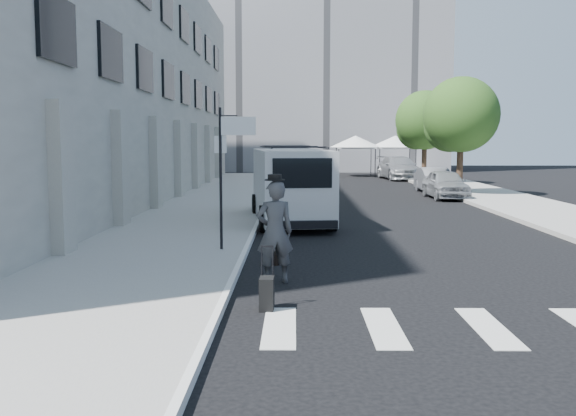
{
  "coord_description": "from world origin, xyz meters",
  "views": [
    {
      "loc": [
        -0.77,
        -12.59,
        2.86
      ],
      "look_at": [
        -0.92,
        2.07,
        1.3
      ],
      "focal_mm": 40.0,
      "sensor_mm": 36.0,
      "label": 1
    }
  ],
  "objects_px": {
    "businessman": "(275,232)",
    "parked_car_b": "(434,180)",
    "suitcase": "(267,293)",
    "cargo_van": "(290,185)",
    "parked_car_a": "(446,184)",
    "parked_car_c": "(399,168)",
    "briefcase": "(273,257)"
  },
  "relations": [
    {
      "from": "briefcase",
      "to": "cargo_van",
      "type": "xyz_separation_m",
      "value": [
        0.34,
        7.53,
        1.13
      ]
    },
    {
      "from": "parked_car_a",
      "to": "parked_car_c",
      "type": "bearing_deg",
      "value": 88.37
    },
    {
      "from": "businessman",
      "to": "suitcase",
      "type": "distance_m",
      "value": 2.2
    },
    {
      "from": "businessman",
      "to": "cargo_van",
      "type": "distance_m",
      "value": 9.46
    },
    {
      "from": "parked_car_b",
      "to": "parked_car_c",
      "type": "bearing_deg",
      "value": 88.76
    },
    {
      "from": "businessman",
      "to": "briefcase",
      "type": "bearing_deg",
      "value": -100.49
    },
    {
      "from": "suitcase",
      "to": "parked_car_b",
      "type": "relative_size",
      "value": 0.26
    },
    {
      "from": "cargo_van",
      "to": "parked_car_a",
      "type": "xyz_separation_m",
      "value": [
        7.54,
        9.23,
        -0.59
      ]
    },
    {
      "from": "parked_car_a",
      "to": "parked_car_b",
      "type": "distance_m",
      "value": 3.37
    },
    {
      "from": "briefcase",
      "to": "businessman",
      "type": "bearing_deg",
      "value": -113.15
    },
    {
      "from": "briefcase",
      "to": "suitcase",
      "type": "xyz_separation_m",
      "value": [
        0.03,
        -4.0,
        0.12
      ]
    },
    {
      "from": "suitcase",
      "to": "parked_car_b",
      "type": "distance_m",
      "value": 25.43
    },
    {
      "from": "parked_car_b",
      "to": "parked_car_c",
      "type": "height_order",
      "value": "parked_car_c"
    },
    {
      "from": "parked_car_a",
      "to": "parked_car_b",
      "type": "xyz_separation_m",
      "value": [
        0.19,
        3.36,
        -0.03
      ]
    },
    {
      "from": "parked_car_b",
      "to": "briefcase",
      "type": "bearing_deg",
      "value": -113.1
    },
    {
      "from": "cargo_van",
      "to": "parked_car_c",
      "type": "distance_m",
      "value": 25.75
    },
    {
      "from": "businessman",
      "to": "parked_car_a",
      "type": "height_order",
      "value": "businessman"
    },
    {
      "from": "parked_car_c",
      "to": "briefcase",
      "type": "bearing_deg",
      "value": -110.02
    },
    {
      "from": "suitcase",
      "to": "parked_car_c",
      "type": "distance_m",
      "value": 36.97
    },
    {
      "from": "suitcase",
      "to": "cargo_van",
      "type": "distance_m",
      "value": 11.58
    },
    {
      "from": "cargo_van",
      "to": "parked_car_c",
      "type": "xyz_separation_m",
      "value": [
        7.73,
        24.56,
        -0.47
      ]
    },
    {
      "from": "businessman",
      "to": "suitcase",
      "type": "bearing_deg",
      "value": 74.33
    },
    {
      "from": "businessman",
      "to": "parked_car_c",
      "type": "xyz_separation_m",
      "value": [
        7.97,
        34.01,
        -0.2
      ]
    },
    {
      "from": "suitcase",
      "to": "parked_car_b",
      "type": "height_order",
      "value": "parked_car_b"
    },
    {
      "from": "businessman",
      "to": "parked_car_b",
      "type": "xyz_separation_m",
      "value": [
        7.97,
        22.05,
        -0.35
      ]
    },
    {
      "from": "suitcase",
      "to": "parked_car_c",
      "type": "relative_size",
      "value": 0.19
    },
    {
      "from": "suitcase",
      "to": "parked_car_b",
      "type": "xyz_separation_m",
      "value": [
        8.04,
        24.12,
        0.4
      ]
    },
    {
      "from": "cargo_van",
      "to": "parked_car_b",
      "type": "xyz_separation_m",
      "value": [
        7.73,
        12.59,
        -0.62
      ]
    },
    {
      "from": "briefcase",
      "to": "cargo_van",
      "type": "height_order",
      "value": "cargo_van"
    },
    {
      "from": "parked_car_b",
      "to": "parked_car_c",
      "type": "relative_size",
      "value": 0.72
    },
    {
      "from": "businessman",
      "to": "cargo_van",
      "type": "height_order",
      "value": "cargo_van"
    },
    {
      "from": "businessman",
      "to": "cargo_van",
      "type": "xyz_separation_m",
      "value": [
        0.24,
        9.46,
        0.27
      ]
    }
  ]
}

